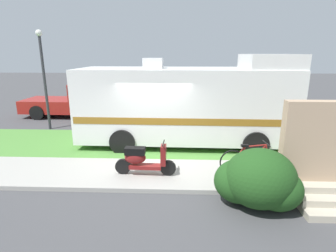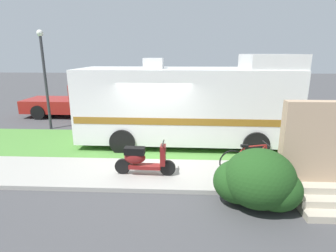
{
  "view_description": "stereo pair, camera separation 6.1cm",
  "coord_description": "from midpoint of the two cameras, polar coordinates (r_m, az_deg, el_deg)",
  "views": [
    {
      "loc": [
        0.82,
        -8.31,
        3.44
      ],
      "look_at": [
        0.47,
        0.3,
        1.1
      ],
      "focal_mm": 28.77,
      "sensor_mm": 36.0,
      "label": 1
    },
    {
      "loc": [
        0.88,
        -8.3,
        3.44
      ],
      "look_at": [
        0.47,
        0.3,
        1.1
      ],
      "focal_mm": 28.77,
      "sensor_mm": 36.0,
      "label": 2
    }
  ],
  "objects": [
    {
      "name": "bottle_green",
      "position": [
        8.81,
        27.31,
        -8.0
      ],
      "size": [
        0.06,
        0.06,
        0.25
      ],
      "color": "navy",
      "rests_on": "ground"
    },
    {
      "name": "bush_by_porch",
      "position": [
        6.53,
        18.68,
        -11.04
      ],
      "size": [
        1.92,
        1.44,
        1.36
      ],
      "color": "#1E4719",
      "rests_on": "ground"
    },
    {
      "name": "motorhome_rv",
      "position": [
        10.17,
        4.43,
        4.82
      ],
      "size": [
        7.85,
        2.77,
        3.4
      ],
      "color": "silver",
      "rests_on": "ground"
    },
    {
      "name": "ground_plane",
      "position": [
        9.03,
        -2.9,
        -7.21
      ],
      "size": [
        80.0,
        80.0,
        0.0
      ],
      "primitive_type": "plane",
      "color": "#424244"
    },
    {
      "name": "street_lamp_post",
      "position": [
        13.38,
        -24.6,
        10.54
      ],
      "size": [
        0.28,
        0.28,
        4.41
      ],
      "color": "#333338",
      "rests_on": "ground"
    },
    {
      "name": "pickup_truck_near",
      "position": [
        15.77,
        -17.47,
        5.54
      ],
      "size": [
        5.15,
        2.27,
        1.85
      ],
      "color": "maroon",
      "rests_on": "ground"
    },
    {
      "name": "porch_steps",
      "position": [
        7.35,
        30.43,
        -6.69
      ],
      "size": [
        2.0,
        1.26,
        2.4
      ],
      "color": "#B2A893",
      "rests_on": "ground"
    },
    {
      "name": "bicycle",
      "position": [
        7.97,
        17.13,
        -7.03
      ],
      "size": [
        1.73,
        0.52,
        0.91
      ],
      "color": "black",
      "rests_on": "ground"
    },
    {
      "name": "sidewalk",
      "position": [
        7.92,
        -3.76,
        -10.12
      ],
      "size": [
        24.0,
        2.0,
        0.12
      ],
      "color": "#9E9B93",
      "rests_on": "ground"
    },
    {
      "name": "pickup_truck_far",
      "position": [
        17.74,
        16.41,
        6.58
      ],
      "size": [
        5.52,
        2.21,
        1.82
      ],
      "color": "silver",
      "rests_on": "ground"
    },
    {
      "name": "scooter",
      "position": [
        7.6,
        -5.2,
        -7.03
      ],
      "size": [
        1.72,
        0.5,
        0.97
      ],
      "color": "black",
      "rests_on": "ground"
    },
    {
      "name": "grass_strip",
      "position": [
        10.42,
        -2.1,
        -3.87
      ],
      "size": [
        24.0,
        3.4,
        0.08
      ],
      "color": "#4C8438",
      "rests_on": "ground"
    }
  ]
}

